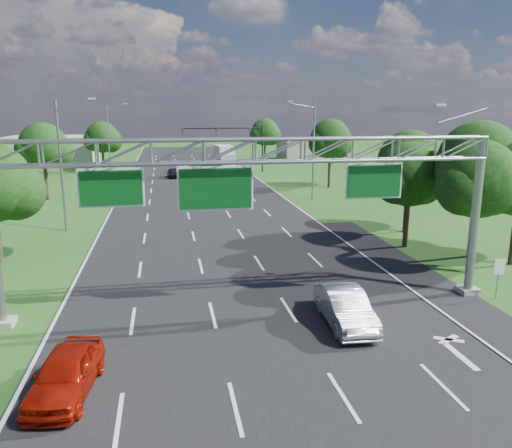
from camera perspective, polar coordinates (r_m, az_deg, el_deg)
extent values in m
plane|color=#184615|center=(41.26, -4.95, -0.12)|extent=(220.00, 220.00, 0.00)
cube|color=black|center=(41.26, -4.95, -0.12)|extent=(18.00, 180.00, 0.02)
cube|color=black|center=(29.27, 18.74, -6.27)|extent=(3.00, 30.00, 0.02)
cube|color=gray|center=(28.28, 23.04, -6.98)|extent=(1.00, 1.00, 0.30)
cylinder|color=gray|center=(27.28, 23.75, 0.66)|extent=(0.44, 0.44, 8.00)
cube|color=gray|center=(24.94, -26.99, -10.02)|extent=(1.00, 1.00, 0.30)
cylinder|color=gray|center=(26.10, 22.52, 11.36)|extent=(2.54, 0.12, 0.79)
cube|color=beige|center=(25.48, 20.30, 12.65)|extent=(0.50, 0.22, 0.12)
cube|color=white|center=(22.38, -16.20, 3.99)|extent=(2.80, 0.05, 1.70)
cube|color=#094916|center=(22.32, -16.21, 3.97)|extent=(2.62, 0.05, 1.52)
cube|color=white|center=(22.39, -4.63, 4.08)|extent=(3.40, 0.05, 2.00)
cube|color=#094916|center=(22.33, -4.61, 4.05)|extent=(3.22, 0.05, 1.82)
cube|color=white|center=(24.28, 13.33, 4.82)|extent=(2.80, 0.05, 1.70)
cube|color=#094916|center=(24.22, 13.39, 4.80)|extent=(2.62, 0.05, 1.52)
cylinder|color=gray|center=(27.75, 25.88, -5.78)|extent=(0.06, 0.06, 2.00)
cube|color=white|center=(27.52, 26.06, -4.41)|extent=(0.60, 0.04, 0.80)
cylinder|color=black|center=(76.68, 0.73, 8.60)|extent=(0.24, 0.24, 7.00)
cylinder|color=black|center=(75.58, -3.81, 10.87)|extent=(12.00, 0.18, 0.18)
imported|color=black|center=(75.15, -8.43, 10.33)|extent=(0.18, 0.22, 1.10)
imported|color=black|center=(75.50, -4.57, 10.43)|extent=(0.18, 0.22, 1.10)
imported|color=black|center=(76.17, -0.76, 10.50)|extent=(0.18, 0.22, 1.10)
cylinder|color=gray|center=(41.01, -21.39, 6.05)|extent=(0.20, 0.20, 10.00)
cylinder|color=gray|center=(40.56, -20.10, 12.76)|extent=(2.78, 0.12, 0.60)
cube|color=beige|center=(40.38, -18.28, 13.46)|extent=(0.55, 0.22, 0.12)
cylinder|color=gray|center=(75.56, -16.48, 9.16)|extent=(0.20, 0.20, 10.00)
cylinder|color=gray|center=(75.32, -15.71, 12.78)|extent=(2.78, 0.12, 0.60)
cube|color=beige|center=(75.22, -14.72, 13.14)|extent=(0.55, 0.22, 0.12)
cylinder|color=gray|center=(52.46, 6.58, 8.16)|extent=(0.20, 0.20, 10.00)
cylinder|color=gray|center=(51.93, 5.31, 13.34)|extent=(2.78, 0.12, 0.60)
cube|color=beige|center=(51.60, 3.88, 13.81)|extent=(0.55, 0.22, 0.12)
cylinder|color=#2D2116|center=(31.26, 23.41, -1.87)|extent=(0.36, 0.36, 3.74)
sphere|color=black|center=(30.60, 24.02, 4.72)|extent=(4.40, 4.40, 4.40)
sphere|color=black|center=(31.63, 25.17, 3.83)|extent=(3.30, 3.30, 3.30)
sphere|color=black|center=(29.87, 22.68, 3.81)|extent=(3.08, 3.08, 3.08)
cylinder|color=#2D2116|center=(34.73, 23.49, -0.11)|extent=(0.36, 0.36, 4.18)
sphere|color=black|center=(34.11, 24.11, 6.60)|extent=(5.00, 5.00, 5.00)
sphere|color=black|center=(35.22, 25.34, 5.62)|extent=(3.75, 3.75, 3.75)
sphere|color=black|center=(33.29, 22.71, 5.73)|extent=(3.50, 3.50, 3.50)
cylinder|color=#2D2116|center=(35.83, 16.79, 0.07)|extent=(0.36, 0.36, 3.30)
sphere|color=black|center=(35.26, 17.15, 5.48)|extent=(4.40, 4.40, 4.40)
sphere|color=black|center=(36.19, 18.36, 4.70)|extent=(3.30, 3.30, 3.30)
sphere|color=black|center=(34.60, 15.87, 4.70)|extent=(3.08, 3.08, 3.08)
sphere|color=black|center=(32.68, 26.82, 3.84)|extent=(3.22, 3.22, 3.22)
cylinder|color=#2D2116|center=(40.18, 16.78, 1.59)|extent=(0.36, 0.36, 3.52)
sphere|color=black|center=(39.66, 17.13, 6.80)|extent=(4.80, 4.80, 4.80)
sphere|color=black|center=(40.64, 18.33, 6.00)|extent=(3.60, 3.60, 3.60)
sphere|color=black|center=(38.96, 15.86, 6.07)|extent=(3.36, 3.36, 3.36)
sphere|color=black|center=(34.04, -25.80, 3.40)|extent=(3.60, 3.60, 3.60)
cylinder|color=#2D2116|center=(56.88, -22.83, 4.43)|extent=(0.36, 0.36, 3.74)
sphere|color=black|center=(56.51, -23.16, 8.23)|extent=(4.80, 4.80, 4.80)
sphere|color=black|center=(56.69, -21.83, 7.74)|extent=(3.60, 3.60, 3.60)
sphere|color=black|center=(56.50, -24.26, 7.64)|extent=(3.36, 3.36, 3.36)
cylinder|color=#2D2116|center=(80.93, -17.04, 6.96)|extent=(0.36, 0.36, 3.30)
sphere|color=black|center=(80.68, -17.21, 9.48)|extent=(4.80, 4.80, 4.80)
sphere|color=black|center=(80.98, -16.29, 9.12)|extent=(3.60, 3.60, 3.60)
sphere|color=black|center=(80.54, -17.98, 9.08)|extent=(3.36, 3.36, 3.36)
cylinder|color=#2D2116|center=(61.72, 8.38, 6.00)|extent=(0.36, 0.36, 3.96)
sphere|color=black|center=(61.38, 8.50, 9.61)|extent=(4.80, 4.80, 4.80)
sphere|color=black|center=(62.19, 9.42, 9.07)|extent=(3.60, 3.60, 3.60)
sphere|color=black|center=(60.78, 7.60, 9.16)|extent=(3.36, 3.36, 3.36)
cylinder|color=#2D2116|center=(90.11, 1.02, 8.14)|extent=(0.36, 0.36, 3.52)
sphere|color=black|center=(89.88, 1.03, 10.48)|extent=(4.80, 4.80, 4.80)
sphere|color=black|center=(90.54, 1.73, 10.11)|extent=(3.60, 3.60, 3.60)
sphere|color=black|center=(89.40, 0.37, 10.16)|extent=(3.36, 3.36, 3.36)
cube|color=#9F9385|center=(90.17, -22.24, 7.67)|extent=(14.00, 10.00, 5.00)
cube|color=#9F9385|center=(96.39, 6.45, 8.51)|extent=(12.00, 9.00, 4.00)
imported|color=#931306|center=(18.38, -20.93, -15.63)|extent=(2.34, 4.62, 1.51)
imported|color=#A9ACB5|center=(22.57, 10.14, -9.38)|extent=(1.88, 4.86, 1.58)
imported|color=white|center=(76.02, -8.35, 6.31)|extent=(2.38, 4.96, 1.39)
imported|color=black|center=(67.17, -4.39, 5.49)|extent=(2.70, 4.80, 1.27)
imported|color=black|center=(70.97, -9.36, 5.79)|extent=(1.99, 4.08, 1.34)
imported|color=silver|center=(71.20, -3.06, 6.08)|extent=(2.09, 5.04, 1.62)
cube|color=silver|center=(85.34, -3.64, 7.87)|extent=(2.97, 6.66, 3.26)
cube|color=silver|center=(80.88, -3.25, 7.17)|extent=(2.63, 2.53, 2.39)
cylinder|color=black|center=(81.03, -4.11, 6.70)|extent=(0.38, 1.09, 1.09)
cylinder|color=black|center=(81.32, -2.42, 6.75)|extent=(0.38, 1.09, 1.09)
cylinder|color=black|center=(87.48, -4.59, 7.15)|extent=(0.38, 1.09, 1.09)
cylinder|color=black|center=(87.76, -3.02, 7.20)|extent=(0.38, 1.09, 1.09)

